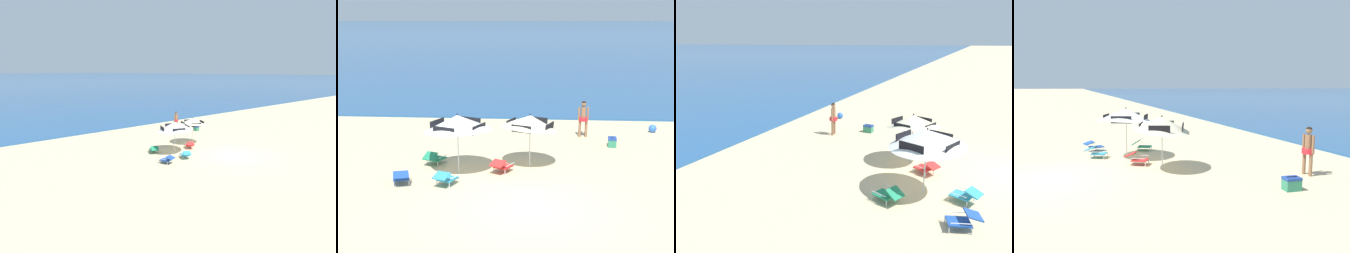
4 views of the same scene
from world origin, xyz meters
TOP-DOWN VIEW (x-y plane):
  - ground_plane at (0.00, 0.00)m, footprint 800.00×800.00m
  - beach_umbrella_striped_main at (-2.59, 2.92)m, footprint 3.39×3.39m
  - beach_umbrella_striped_second at (-0.08, 3.82)m, footprint 3.01×3.00m
  - lounge_chair_under_umbrella at (-3.67, 3.81)m, footprint 0.85×1.03m
  - lounge_chair_beside_umbrella at (-1.07, 3.06)m, footprint 0.87×1.01m
  - lounge_chair_facing_sea at (-2.80, 1.63)m, footprint 0.82×1.00m
  - lounge_chair_spare_folded at (-4.29, 1.63)m, footprint 0.76×0.97m
  - person_standing_near_shore at (2.28, 8.37)m, footprint 0.50×0.42m
  - cooler_box at (3.40, 6.81)m, footprint 0.40×0.53m
  - beach_ball at (5.73, 9.49)m, footprint 0.38×0.38m

SIDE VIEW (x-z plane):
  - ground_plane at x=0.00m, z-range 0.00..0.00m
  - beach_ball at x=5.73m, z-range 0.00..0.38m
  - cooler_box at x=3.40m, z-range -0.01..0.42m
  - lounge_chair_under_umbrella at x=-3.67m, z-range 0.01..0.53m
  - lounge_chair_beside_umbrella at x=-1.07m, z-range 0.02..0.53m
  - lounge_chair_facing_sea at x=-2.80m, z-range 0.02..0.53m
  - lounge_chair_spare_folded at x=-4.29m, z-range 0.03..0.53m
  - person_standing_near_shore at x=2.28m, z-range 0.13..1.83m
  - beach_umbrella_striped_second at x=-0.08m, z-range 0.67..2.76m
  - beach_umbrella_striped_main at x=-2.59m, z-range 0.74..2.95m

